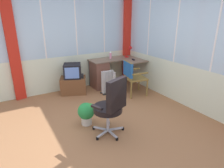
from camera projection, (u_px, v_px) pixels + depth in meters
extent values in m
cube|color=#95633E|center=(106.00, 132.00, 3.53)|extent=(5.12, 5.68, 0.06)
cube|color=silver|center=(64.00, 73.00, 5.28)|extent=(4.12, 0.06, 0.93)
cube|color=silver|center=(60.00, 26.00, 4.86)|extent=(4.04, 0.06, 1.52)
cube|color=white|center=(4.00, 28.00, 4.28)|extent=(0.04, 0.07, 1.52)
cube|color=white|center=(43.00, 27.00, 4.67)|extent=(0.04, 0.07, 1.52)
cube|color=white|center=(75.00, 26.00, 5.06)|extent=(0.04, 0.07, 1.52)
cube|color=white|center=(104.00, 25.00, 5.45)|extent=(0.04, 0.07, 1.52)
cube|color=silver|center=(188.00, 86.00, 4.35)|extent=(0.06, 4.68, 0.93)
cube|color=silver|center=(196.00, 29.00, 3.93)|extent=(0.06, 4.59, 1.52)
cube|color=white|center=(218.00, 31.00, 3.55)|extent=(0.07, 0.04, 1.52)
cube|color=white|center=(178.00, 28.00, 4.31)|extent=(0.07, 0.04, 1.52)
cube|color=white|center=(150.00, 26.00, 5.07)|extent=(0.07, 0.04, 1.52)
cube|color=red|center=(13.00, 48.00, 4.41)|extent=(0.25, 0.10, 2.53)
cube|color=red|center=(127.00, 39.00, 5.83)|extent=(0.24, 0.09, 2.53)
cube|color=#775E4B|center=(113.00, 59.00, 5.56)|extent=(1.36, 0.55, 0.02)
cube|color=#775E4B|center=(135.00, 61.00, 5.34)|extent=(0.55, 0.46, 0.02)
cube|color=brown|center=(99.00, 75.00, 5.48)|extent=(0.40, 0.51, 0.74)
cylinder|color=#4C4C51|center=(132.00, 78.00, 5.21)|extent=(0.04, 0.04, 0.75)
cylinder|color=#4C4C51|center=(90.00, 73.00, 5.58)|extent=(0.04, 0.04, 0.75)
cylinder|color=red|center=(127.00, 57.00, 5.73)|extent=(0.13, 0.13, 0.02)
cylinder|color=red|center=(127.00, 54.00, 5.70)|extent=(0.02, 0.02, 0.15)
cylinder|color=red|center=(129.00, 49.00, 5.65)|extent=(0.04, 0.10, 0.14)
cone|color=red|center=(131.00, 48.00, 5.63)|extent=(0.12, 0.11, 0.12)
cube|color=black|center=(133.00, 60.00, 5.39)|extent=(0.09, 0.16, 0.02)
cylinder|color=pink|center=(111.00, 56.00, 5.55)|extent=(0.06, 0.06, 0.16)
cone|color=white|center=(111.00, 52.00, 5.51)|extent=(0.06, 0.06, 0.06)
cylinder|color=olive|center=(147.00, 88.00, 4.93)|extent=(0.04, 0.04, 0.42)
cylinder|color=olive|center=(139.00, 83.00, 5.32)|extent=(0.04, 0.04, 0.42)
cylinder|color=olive|center=(131.00, 91.00, 4.79)|extent=(0.04, 0.04, 0.42)
cylinder|color=olive|center=(124.00, 85.00, 5.18)|extent=(0.04, 0.04, 0.42)
cube|color=olive|center=(136.00, 78.00, 4.97)|extent=(0.56, 0.56, 0.04)
cube|color=olive|center=(128.00, 70.00, 4.82)|extent=(0.11, 0.43, 0.42)
cube|color=#21589F|center=(128.00, 69.00, 4.82)|extent=(0.14, 0.46, 0.36)
cube|color=olive|center=(140.00, 74.00, 4.72)|extent=(0.43, 0.12, 0.03)
cube|color=olive|center=(132.00, 69.00, 5.11)|extent=(0.43, 0.12, 0.03)
cube|color=#B7B7BF|center=(103.00, 134.00, 3.37)|extent=(0.27, 0.14, 0.02)
cylinder|color=black|center=(97.00, 139.00, 3.27)|extent=(0.05, 0.05, 0.05)
cube|color=#B7B7BF|center=(112.00, 134.00, 3.36)|extent=(0.05, 0.28, 0.02)
cylinder|color=black|center=(117.00, 139.00, 3.26)|extent=(0.05, 0.05, 0.05)
cube|color=#B7B7BF|center=(116.00, 129.00, 3.51)|extent=(0.28, 0.11, 0.02)
cylinder|color=black|center=(123.00, 129.00, 3.55)|extent=(0.05, 0.05, 0.05)
cube|color=#B7B7BF|center=(108.00, 126.00, 3.60)|extent=(0.18, 0.26, 0.02)
cylinder|color=black|center=(109.00, 123.00, 3.74)|extent=(0.05, 0.05, 0.05)
cube|color=#B7B7BF|center=(101.00, 128.00, 3.52)|extent=(0.21, 0.24, 0.02)
cylinder|color=black|center=(94.00, 128.00, 3.57)|extent=(0.05, 0.05, 0.05)
cylinder|color=#B7B7BF|center=(108.00, 120.00, 3.40)|extent=(0.05, 0.05, 0.37)
cylinder|color=black|center=(108.00, 109.00, 3.32)|extent=(0.50, 0.50, 0.09)
cube|color=black|center=(117.00, 95.00, 3.11)|extent=(0.43, 0.24, 0.52)
cube|color=black|center=(117.00, 97.00, 3.48)|extent=(0.13, 0.22, 0.04)
cube|color=black|center=(97.00, 107.00, 3.08)|extent=(0.13, 0.22, 0.04)
cube|color=brown|center=(73.00, 85.00, 5.13)|extent=(0.76, 0.65, 0.43)
cube|color=black|center=(72.00, 71.00, 5.00)|extent=(0.54, 0.53, 0.36)
cube|color=#5F8ADC|center=(72.00, 73.00, 4.81)|extent=(0.32, 0.14, 0.28)
cube|color=#262628|center=(78.00, 76.00, 5.06)|extent=(0.33, 0.30, 0.07)
cube|color=silver|center=(102.00, 83.00, 5.00)|extent=(0.02, 0.10, 0.58)
cube|color=silver|center=(104.00, 82.00, 5.02)|extent=(0.02, 0.10, 0.58)
cube|color=silver|center=(105.00, 82.00, 5.04)|extent=(0.02, 0.10, 0.58)
cube|color=silver|center=(107.00, 82.00, 5.06)|extent=(0.02, 0.10, 0.58)
cube|color=silver|center=(108.00, 82.00, 5.08)|extent=(0.02, 0.10, 0.58)
cube|color=silver|center=(110.00, 81.00, 5.10)|extent=(0.02, 0.10, 0.58)
cube|color=silver|center=(111.00, 81.00, 5.11)|extent=(0.02, 0.10, 0.58)
cube|color=silver|center=(113.00, 81.00, 5.13)|extent=(0.02, 0.10, 0.58)
cube|color=black|center=(109.00, 94.00, 5.12)|extent=(0.35, 0.04, 0.03)
cube|color=black|center=(106.00, 92.00, 5.23)|extent=(0.35, 0.04, 0.03)
cube|color=silver|center=(114.00, 80.00, 5.14)|extent=(0.05, 0.09, 0.41)
cylinder|color=beige|center=(87.00, 120.00, 3.72)|extent=(0.20, 0.20, 0.16)
sphere|color=#25863E|center=(86.00, 111.00, 3.65)|extent=(0.32, 0.32, 0.32)
sphere|color=#2A8A39|center=(90.00, 108.00, 3.63)|extent=(0.18, 0.18, 0.18)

